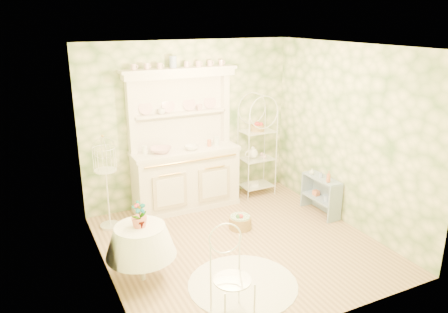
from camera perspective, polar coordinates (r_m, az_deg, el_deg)
name	(u,v)px	position (r m, az deg, el deg)	size (l,w,h in m)	color
floor	(240,244)	(6.24, 2.06, -11.38)	(3.60, 3.60, 0.00)	tan
ceiling	(242,46)	(5.46, 2.38, 14.18)	(3.60, 3.60, 0.00)	white
wall_left	(101,173)	(5.14, -15.76, -2.12)	(3.60, 3.60, 0.00)	#F7EFBA
wall_right	(348,137)	(6.72, 15.88, 2.52)	(3.60, 3.60, 0.00)	#F7EFBA
wall_back	(190,123)	(7.28, -4.52, 4.32)	(3.60, 3.60, 0.00)	#F7EFBA
wall_front	(330,203)	(4.31, 13.67, -5.91)	(3.60, 3.60, 0.00)	#F7EFBA
kitchen_dresser	(185,141)	(7.01, -5.15, 2.04)	(1.87, 0.61, 2.29)	white
bakers_rack	(257,142)	(7.63, 4.35, 1.94)	(0.60, 0.43, 1.92)	white
side_shelf	(321,197)	(7.20, 12.51, -5.19)	(0.24, 0.65, 0.56)	#8EA5BC
round_table	(141,253)	(5.41, -10.73, -12.33)	(0.65, 0.65, 0.71)	white
cafe_chair	(232,282)	(4.70, 1.12, -16.12)	(0.38, 0.38, 0.85)	white
birdcage_stand	(106,179)	(6.63, -15.13, -2.85)	(0.37, 0.37, 1.55)	white
floor_basket	(240,222)	(6.63, 2.11, -8.59)	(0.29, 0.29, 0.19)	#A7854E
lace_rug	(243,284)	(5.42, 2.47, -16.30)	(1.32, 1.32, 0.01)	white
bowl_floral	(161,152)	(6.90, -8.22, 0.56)	(0.33, 0.33, 0.08)	white
bowl_white	(192,149)	(7.00, -4.27, 0.94)	(0.23, 0.23, 0.07)	white
cup_left	(161,112)	(6.95, -8.17, 5.73)	(0.11, 0.11, 0.09)	white
cup_right	(199,109)	(7.17, -3.24, 6.25)	(0.11, 0.11, 0.10)	white
potted_geranium	(140,217)	(5.14, -10.94, -7.80)	(0.17, 0.12, 0.33)	#3F7238
bottle_amber	(328,178)	(6.89, 13.48, -2.75)	(0.07, 0.07, 0.18)	#C46A45
bottle_blue	(321,175)	(7.07, 12.57, -2.39)	(0.04, 0.04, 0.10)	#8B9EC8
bottle_glass	(312,173)	(7.16, 11.40, -2.10)	(0.08, 0.08, 0.10)	silver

